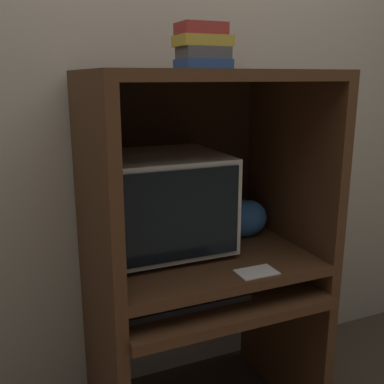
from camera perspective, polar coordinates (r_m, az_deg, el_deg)
wall_back at (r=1.95m, az=-3.40°, el=11.73°), size 6.00×0.06×2.60m
desk_base at (r=1.86m, az=1.57°, el=-18.11°), size 0.82×0.66×0.63m
desk_monitor_shelf at (r=1.74m, az=1.12°, el=-8.34°), size 0.82×0.63×0.11m
hutch_upper at (r=1.65m, az=0.74°, el=6.85°), size 0.82×0.63×0.67m
crt_monitor at (r=1.69m, az=-3.68°, el=-1.17°), size 0.44×0.43×0.37m
keyboard at (r=1.59m, az=-0.96°, el=-13.59°), size 0.45×0.14×0.03m
mouse at (r=1.71m, az=7.98°, el=-11.61°), size 0.06×0.04×0.03m
snack_bag at (r=1.87m, az=6.78°, el=-3.33°), size 0.19×0.14×0.15m
book_stack at (r=1.60m, az=1.38°, el=17.87°), size 0.18×0.14×0.15m
paper_card at (r=1.56m, az=8.20°, el=-10.03°), size 0.14×0.09×0.00m
storage_box at (r=1.62m, az=1.58°, el=16.76°), size 0.13×0.11×0.09m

